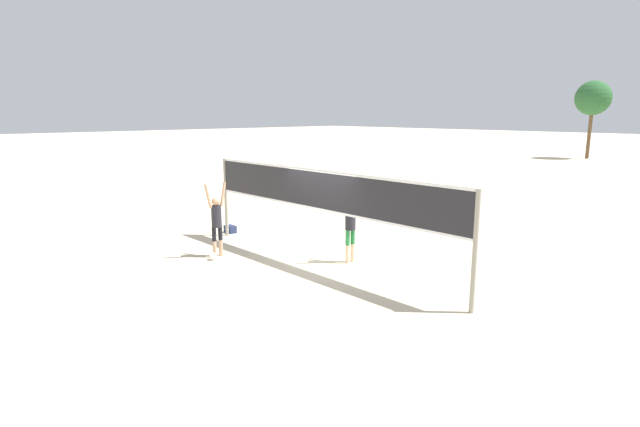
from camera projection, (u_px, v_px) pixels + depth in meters
name	position (u px, v px, depth m)	size (l,w,h in m)	color
ground_plane	(320.00, 265.00, 13.32)	(200.00, 200.00, 0.00)	beige
volleyball_net	(320.00, 196.00, 12.95)	(9.06, 0.11, 2.54)	gray
player_spiker	(217.00, 218.00, 13.87)	(0.28, 0.70, 2.10)	tan
player_blocker	(350.00, 219.00, 13.29)	(0.28, 0.72, 2.26)	beige
volleyball	(213.00, 256.00, 13.74)	(0.21, 0.21, 0.21)	white
gear_bag	(230.00, 229.00, 16.85)	(0.41, 0.26, 0.25)	navy
tree_right_cluster	(593.00, 99.00, 43.04)	(2.95, 2.95, 6.70)	brown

